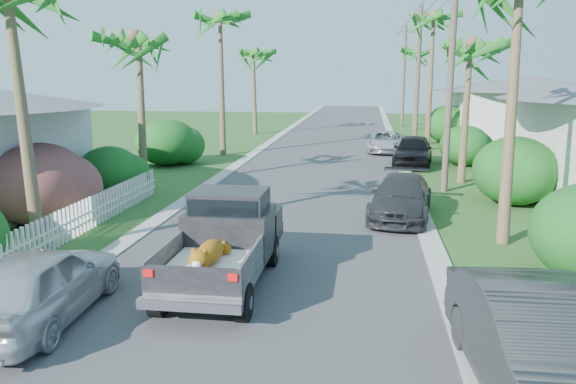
# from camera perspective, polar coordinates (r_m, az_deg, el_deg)

# --- Properties ---
(ground) EXTENTS (120.00, 120.00, 0.00)m
(ground) POSITION_cam_1_polar(r_m,az_deg,el_deg) (11.44, -4.97, -12.45)
(ground) COLOR #2D5921
(ground) RESTS_ON ground
(road) EXTENTS (8.00, 100.00, 0.02)m
(road) POSITION_cam_1_polar(r_m,az_deg,el_deg) (35.54, 4.07, 4.27)
(road) COLOR #38383A
(road) RESTS_ON ground
(curb_left) EXTENTS (0.60, 100.00, 0.06)m
(curb_left) POSITION_cam_1_polar(r_m,az_deg,el_deg) (36.08, -2.77, 4.44)
(curb_left) COLOR #A5A39E
(curb_left) RESTS_ON ground
(curb_right) EXTENTS (0.60, 100.00, 0.06)m
(curb_right) POSITION_cam_1_polar(r_m,az_deg,el_deg) (35.51, 11.03, 4.11)
(curb_right) COLOR #A5A39E
(curb_right) RESTS_ON ground
(pickup_truck) EXTENTS (1.98, 5.12, 2.06)m
(pickup_truck) POSITION_cam_1_polar(r_m,az_deg,el_deg) (13.09, -6.18, -4.58)
(pickup_truck) COLOR black
(pickup_truck) RESTS_ON ground
(parked_car_rn) EXTENTS (2.12, 5.10, 1.64)m
(parked_car_rn) POSITION_cam_1_polar(r_m,az_deg,el_deg) (9.19, 24.35, -14.25)
(parked_car_rn) COLOR #272A2B
(parked_car_rn) RESTS_ON ground
(parked_car_rm) EXTENTS (2.50, 4.87, 1.35)m
(parked_car_rm) POSITION_cam_1_polar(r_m,az_deg,el_deg) (19.06, 11.42, -0.55)
(parked_car_rm) COLOR #292A2D
(parked_car_rm) RESTS_ON ground
(parked_car_rf) EXTENTS (2.48, 4.86, 1.58)m
(parked_car_rf) POSITION_cam_1_polar(r_m,az_deg,el_deg) (29.95, 12.57, 4.10)
(parked_car_rf) COLOR black
(parked_car_rf) RESTS_ON ground
(parked_car_rd) EXTENTS (2.51, 4.69, 1.25)m
(parked_car_rd) POSITION_cam_1_polar(r_m,az_deg,el_deg) (35.03, 9.95, 5.03)
(parked_car_rd) COLOR #BABEC2
(parked_car_rd) RESTS_ON ground
(parked_car_ln) EXTENTS (1.99, 4.48, 1.50)m
(parked_car_ln) POSITION_cam_1_polar(r_m,az_deg,el_deg) (11.89, -23.92, -8.61)
(parked_car_ln) COLOR #B5B8BD
(parked_car_ln) RESTS_ON ground
(palm_l_b) EXTENTS (4.40, 4.40, 7.40)m
(palm_l_b) POSITION_cam_1_polar(r_m,az_deg,el_deg) (24.03, -15.05, 14.94)
(palm_l_b) COLOR brown
(palm_l_b) RESTS_ON ground
(palm_l_c) EXTENTS (4.40, 4.40, 9.20)m
(palm_l_c) POSITION_cam_1_polar(r_m,az_deg,el_deg) (33.38, -6.93, 17.32)
(palm_l_c) COLOR brown
(palm_l_c) RESTS_ON ground
(palm_l_d) EXTENTS (4.40, 4.40, 7.70)m
(palm_l_d) POSITION_cam_1_polar(r_m,az_deg,el_deg) (45.07, -3.49, 14.08)
(palm_l_d) COLOR brown
(palm_l_d) RESTS_ON ground
(palm_r_b) EXTENTS (4.40, 4.40, 7.20)m
(palm_r_b) POSITION_cam_1_polar(r_m,az_deg,el_deg) (25.52, 18.02, 14.13)
(palm_r_b) COLOR brown
(palm_r_b) RESTS_ON ground
(palm_r_c) EXTENTS (4.40, 4.40, 9.40)m
(palm_r_c) POSITION_cam_1_polar(r_m,az_deg,el_deg) (36.50, 14.58, 16.88)
(palm_r_c) COLOR brown
(palm_r_c) RESTS_ON ground
(palm_r_d) EXTENTS (4.40, 4.40, 8.00)m
(palm_r_d) POSITION_cam_1_polar(r_m,az_deg,el_deg) (50.35, 13.06, 13.91)
(palm_r_d) COLOR brown
(palm_r_d) RESTS_ON ground
(shrub_l_b) EXTENTS (3.00, 3.30, 2.60)m
(shrub_l_b) POSITION_cam_1_polar(r_m,az_deg,el_deg) (19.40, -23.88, 0.75)
(shrub_l_b) COLOR #C01B50
(shrub_l_b) RESTS_ON ground
(shrub_l_c) EXTENTS (2.40, 2.64, 2.00)m
(shrub_l_c) POSITION_cam_1_polar(r_m,az_deg,el_deg) (22.71, -17.70, 1.94)
(shrub_l_c) COLOR #164F18
(shrub_l_c) RESTS_ON ground
(shrub_l_d) EXTENTS (3.20, 3.52, 2.40)m
(shrub_l_d) POSITION_cam_1_polar(r_m,az_deg,el_deg) (30.21, -12.24, 4.96)
(shrub_l_d) COLOR #164F18
(shrub_l_d) RESTS_ON ground
(shrub_r_b) EXTENTS (3.00, 3.30, 2.50)m
(shrub_r_b) POSITION_cam_1_polar(r_m,az_deg,el_deg) (22.10, 22.05, 2.02)
(shrub_r_b) COLOR #164F18
(shrub_r_b) RESTS_ON ground
(shrub_r_c) EXTENTS (2.60, 2.86, 2.10)m
(shrub_r_c) POSITION_cam_1_polar(r_m,az_deg,el_deg) (30.79, 17.53, 4.52)
(shrub_r_c) COLOR #164F18
(shrub_r_c) RESTS_ON ground
(shrub_r_d) EXTENTS (3.20, 3.52, 2.60)m
(shrub_r_d) POSITION_cam_1_polar(r_m,az_deg,el_deg) (40.68, 16.00, 6.64)
(shrub_r_d) COLOR #164F18
(shrub_r_d) RESTS_ON ground
(picket_fence) EXTENTS (0.10, 11.00, 1.00)m
(picket_fence) POSITION_cam_1_polar(r_m,az_deg,el_deg) (18.25, -19.68, -2.14)
(picket_fence) COLOR white
(picket_fence) RESTS_ON ground
(house_right_far) EXTENTS (9.00, 8.00, 4.60)m
(house_right_far) POSITION_cam_1_polar(r_m,az_deg,el_deg) (41.60, 22.95, 7.40)
(house_right_far) COLOR silver
(house_right_far) RESTS_ON ground
(utility_pole_b) EXTENTS (1.60, 0.26, 9.00)m
(utility_pole_b) POSITION_cam_1_polar(r_m,az_deg,el_deg) (23.37, 16.19, 11.17)
(utility_pole_b) COLOR brown
(utility_pole_b) RESTS_ON ground
(utility_pole_c) EXTENTS (1.60, 0.26, 9.00)m
(utility_pole_c) POSITION_cam_1_polar(r_m,az_deg,el_deg) (38.28, 13.06, 11.44)
(utility_pole_c) COLOR brown
(utility_pole_c) RESTS_ON ground
(utility_pole_d) EXTENTS (1.60, 0.26, 9.00)m
(utility_pole_d) POSITION_cam_1_polar(r_m,az_deg,el_deg) (53.24, 11.69, 11.54)
(utility_pole_d) COLOR brown
(utility_pole_d) RESTS_ON ground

